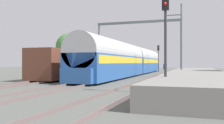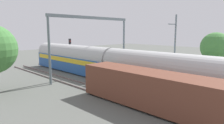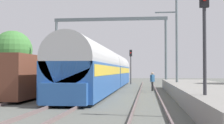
{
  "view_description": "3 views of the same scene",
  "coord_description": "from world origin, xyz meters",
  "px_view_note": "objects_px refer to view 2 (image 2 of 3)",
  "views": [
    {
      "loc": [
        7.74,
        -19.47,
        1.63
      ],
      "look_at": [
        0.0,
        3.43,
        1.71
      ],
      "focal_mm": 38.38,
      "sensor_mm": 36.0,
      "label": 1
    },
    {
      "loc": [
        -17.14,
        -5.15,
        5.94
      ],
      "look_at": [
        0.9,
        12.75,
        2.09
      ],
      "focal_mm": 32.47,
      "sensor_mm": 36.0,
      "label": 2
    },
    {
      "loc": [
        4.09,
        -19.45,
        1.87
      ],
      "look_at": [
        0.0,
        17.48,
        2.9
      ],
      "focal_mm": 50.27,
      "sensor_mm": 36.0,
      "label": 3
    }
  ],
  "objects_px": {
    "passenger_train": "(111,64)",
    "person_crossing": "(149,70)",
    "freight_car": "(152,90)",
    "railway_signal_far": "(70,49)",
    "catenary_gantry": "(92,34)"
  },
  "relations": [
    {
      "from": "passenger_train",
      "to": "person_crossing",
      "type": "bearing_deg",
      "value": -27.19
    },
    {
      "from": "freight_car",
      "to": "railway_signal_far",
      "type": "height_order",
      "value": "railway_signal_far"
    },
    {
      "from": "freight_car",
      "to": "catenary_gantry",
      "type": "distance_m",
      "value": 13.51
    },
    {
      "from": "person_crossing",
      "to": "catenary_gantry",
      "type": "relative_size",
      "value": 0.14
    },
    {
      "from": "passenger_train",
      "to": "person_crossing",
      "type": "relative_size",
      "value": 18.99
    },
    {
      "from": "passenger_train",
      "to": "person_crossing",
      "type": "height_order",
      "value": "passenger_train"
    },
    {
      "from": "freight_car",
      "to": "railway_signal_far",
      "type": "xyz_separation_m",
      "value": [
        6.12,
        20.34,
        1.58
      ]
    },
    {
      "from": "freight_car",
      "to": "railway_signal_far",
      "type": "distance_m",
      "value": 21.3
    },
    {
      "from": "freight_car",
      "to": "person_crossing",
      "type": "xyz_separation_m",
      "value": [
        8.82,
        6.33,
        -0.44
      ]
    },
    {
      "from": "catenary_gantry",
      "to": "person_crossing",
      "type": "bearing_deg",
      "value": -51.56
    },
    {
      "from": "freight_car",
      "to": "catenary_gantry",
      "type": "xyz_separation_m",
      "value": [
        4.21,
        12.14,
        4.18
      ]
    },
    {
      "from": "person_crossing",
      "to": "railway_signal_far",
      "type": "relative_size",
      "value": 0.36
    },
    {
      "from": "person_crossing",
      "to": "freight_car",
      "type": "bearing_deg",
      "value": 160.83
    },
    {
      "from": "passenger_train",
      "to": "catenary_gantry",
      "type": "xyz_separation_m",
      "value": [
        0.0,
        3.44,
        3.68
      ]
    },
    {
      "from": "passenger_train",
      "to": "railway_signal_far",
      "type": "bearing_deg",
      "value": 80.65
    }
  ]
}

